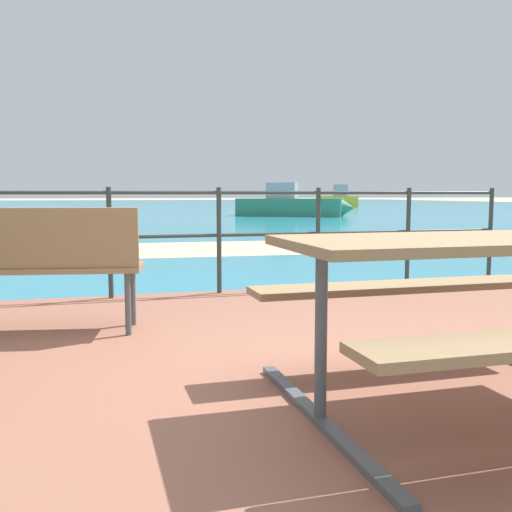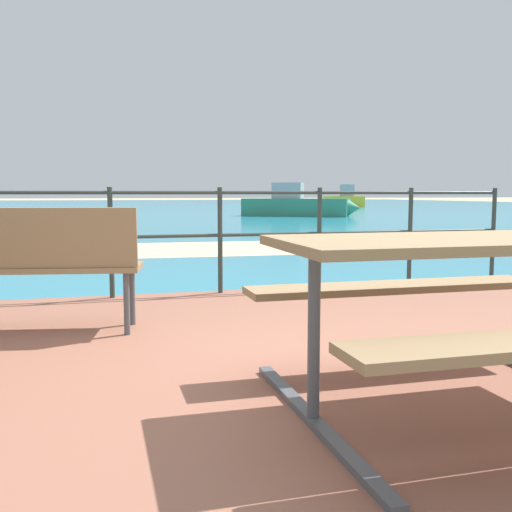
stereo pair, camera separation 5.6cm
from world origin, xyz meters
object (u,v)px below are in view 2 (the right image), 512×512
object	(u,v)px
boat_mid	(343,199)
boat_near	(297,205)
picnic_table	(463,278)
park_bench	(22,258)

from	to	relation	value
boat_mid	boat_near	bearing A→B (deg)	80.12
picnic_table	park_bench	size ratio (longest dim) A/B	1.02
boat_mid	picnic_table	bearing A→B (deg)	87.05
picnic_table	boat_near	distance (m)	22.65
park_bench	boat_mid	world-z (taller)	boat_mid
boat_near	boat_mid	world-z (taller)	boat_mid
boat_near	park_bench	bearing A→B (deg)	-82.50
picnic_table	boat_mid	xyz separation A→B (m)	(15.65, 37.08, -0.07)
picnic_table	boat_near	size ratio (longest dim) A/B	0.33
picnic_table	park_bench	xyz separation A→B (m)	(-1.97, 1.91, -0.06)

